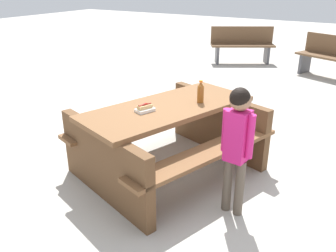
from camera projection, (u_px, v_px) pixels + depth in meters
ground_plane at (168, 170)px, 3.89m from camera, size 30.00×30.00×0.00m
picnic_table at (168, 133)px, 3.71m from camera, size 2.15×1.89×0.75m
soda_bottle at (201, 92)px, 3.65m from camera, size 0.07×0.07×0.23m
hotdog_tray at (145, 108)px, 3.43m from camera, size 0.21×0.17×0.08m
child_in_coat at (237, 136)px, 2.92m from camera, size 0.19×0.29×1.16m
park_bench_near at (242, 44)px, 8.56m from camera, size 1.11×1.49×0.85m
park_bench_mid at (334, 56)px, 7.23m from camera, size 0.96×1.54×0.85m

